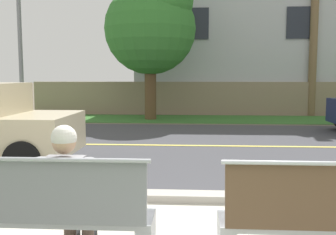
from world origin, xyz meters
name	(u,v)px	position (x,y,z in m)	size (l,w,h in m)	color
ground_plane	(191,136)	(0.00, 8.00, 0.00)	(140.00, 140.00, 0.00)	#665B4C
curb_edge	(188,197)	(0.00, 2.35, 0.06)	(44.00, 0.30, 0.11)	#ADA89E
street_asphalt	(191,146)	(0.00, 6.50, 0.00)	(52.00, 8.00, 0.01)	#424247
road_centre_line	(191,145)	(0.00, 6.50, 0.01)	(48.00, 0.14, 0.01)	#E0CC4C
far_verge_grass	(192,119)	(0.00, 12.25, 0.01)	(48.00, 2.80, 0.02)	#38702D
bench_left	(51,216)	(-1.18, 0.46, 0.45)	(1.80, 0.48, 1.01)	#9EA0A8
bench_right	(327,223)	(1.18, 0.46, 0.45)	(1.80, 0.48, 1.01)	silver
seated_person_grey	(69,186)	(-1.07, 0.63, 0.68)	(0.52, 0.68, 1.25)	#47382D
streetlamp	(21,6)	(-6.47, 12.04, 4.26)	(0.24, 2.10, 7.50)	gray
shade_tree_far_left	(153,22)	(-1.46, 12.00, 3.64)	(3.40, 3.40, 5.61)	brown
garden_wall	(184,98)	(-0.35, 14.08, 0.70)	(13.00, 0.36, 1.40)	gray
house_across_street	(238,32)	(2.28, 17.28, 3.83)	(10.32, 6.91, 7.57)	#B7BCC1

